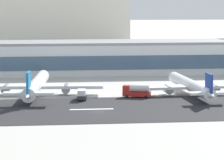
# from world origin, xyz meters

# --- Properties ---
(ground_plane) EXTENTS (1400.00, 1400.00, 0.00)m
(ground_plane) POSITION_xyz_m (0.00, 0.00, 0.00)
(ground_plane) COLOR #B2AFA8
(runway_strip) EXTENTS (800.00, 35.85, 0.08)m
(runway_strip) POSITION_xyz_m (0.00, 3.01, 0.04)
(runway_strip) COLOR #262628
(runway_strip) RESTS_ON ground_plane
(runway_centreline_dash_4) EXTENTS (12.00, 1.20, 0.01)m
(runway_centreline_dash_4) POSITION_xyz_m (-1.51, 3.01, 0.09)
(runway_centreline_dash_4) COLOR white
(runway_centreline_dash_4) RESTS_ON runway_strip
(terminal_building) EXTENTS (156.41, 21.93, 13.18)m
(terminal_building) POSITION_xyz_m (7.60, 77.56, 6.59)
(terminal_building) COLOR silver
(terminal_building) RESTS_ON ground_plane
(distant_hotel_block) EXTENTS (113.54, 36.07, 36.34)m
(distant_hotel_block) POSITION_xyz_m (-20.51, 221.28, 18.17)
(distant_hotel_block) COLOR beige
(distant_hotel_block) RESTS_ON ground_plane
(airliner_blue_tail_gate_0) EXTENTS (42.44, 46.47, 9.70)m
(airliner_blue_tail_gate_0) POSITION_xyz_m (-17.47, 27.03, 3.09)
(airliner_blue_tail_gate_0) COLOR silver
(airliner_blue_tail_gate_0) RESTS_ON ground_plane
(airliner_navy_tail_gate_1) EXTENTS (34.24, 42.64, 8.90)m
(airliner_navy_tail_gate_1) POSITION_xyz_m (31.39, 22.76, 2.84)
(airliner_navy_tail_gate_1) COLOR white
(airliner_navy_tail_gate_1) RESTS_ON ground_plane
(service_box_truck_0) EXTENTS (3.16, 6.20, 3.25)m
(service_box_truck_0) POSITION_xyz_m (-3.49, 17.73, 1.79)
(service_box_truck_0) COLOR #2D3338
(service_box_truck_0) RESTS_ON ground_plane
(service_fuel_truck_2) EXTENTS (8.89, 5.16, 3.95)m
(service_fuel_truck_2) POSITION_xyz_m (13.47, 20.21, 2.03)
(service_fuel_truck_2) COLOR #B2231E
(service_fuel_truck_2) RESTS_ON ground_plane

